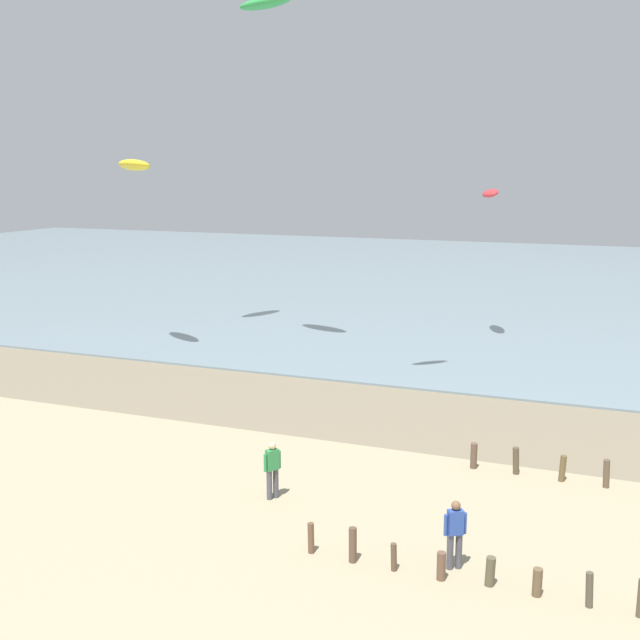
{
  "coord_description": "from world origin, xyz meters",
  "views": [
    {
      "loc": [
        6.08,
        -6.95,
        9.38
      ],
      "look_at": [
        -1.2,
        11.34,
        5.61
      ],
      "focal_mm": 44.64,
      "sensor_mm": 36.0,
      "label": 1
    }
  ],
  "objects_px": {
    "person_mid_beach": "(272,468)",
    "person_far_down_beach": "(455,532)",
    "kite_aloft_5": "(134,165)",
    "kite_aloft_0": "(490,193)",
    "kite_aloft_4": "(265,3)"
  },
  "relations": [
    {
      "from": "person_far_down_beach",
      "to": "kite_aloft_0",
      "type": "bearing_deg",
      "value": 98.6
    },
    {
      "from": "person_far_down_beach",
      "to": "kite_aloft_5",
      "type": "bearing_deg",
      "value": 140.54
    },
    {
      "from": "kite_aloft_4",
      "to": "kite_aloft_5",
      "type": "height_order",
      "value": "kite_aloft_4"
    },
    {
      "from": "kite_aloft_0",
      "to": "kite_aloft_4",
      "type": "distance_m",
      "value": 15.03
    },
    {
      "from": "person_mid_beach",
      "to": "kite_aloft_0",
      "type": "height_order",
      "value": "kite_aloft_0"
    },
    {
      "from": "person_mid_beach",
      "to": "kite_aloft_0",
      "type": "distance_m",
      "value": 24.6
    },
    {
      "from": "kite_aloft_4",
      "to": "person_far_down_beach",
      "type": "bearing_deg",
      "value": -32.12
    },
    {
      "from": "kite_aloft_0",
      "to": "kite_aloft_5",
      "type": "bearing_deg",
      "value": 100.28
    },
    {
      "from": "person_mid_beach",
      "to": "person_far_down_beach",
      "type": "bearing_deg",
      "value": -20.21
    },
    {
      "from": "person_far_down_beach",
      "to": "person_mid_beach",
      "type": "bearing_deg",
      "value": 159.79
    },
    {
      "from": "person_mid_beach",
      "to": "kite_aloft_0",
      "type": "relative_size",
      "value": 0.7
    },
    {
      "from": "person_far_down_beach",
      "to": "kite_aloft_5",
      "type": "height_order",
      "value": "kite_aloft_5"
    },
    {
      "from": "person_mid_beach",
      "to": "kite_aloft_4",
      "type": "xyz_separation_m",
      "value": [
        -7.84,
        16.34,
        16.13
      ]
    },
    {
      "from": "person_mid_beach",
      "to": "person_far_down_beach",
      "type": "relative_size",
      "value": 1.0
    },
    {
      "from": "person_mid_beach",
      "to": "kite_aloft_4",
      "type": "bearing_deg",
      "value": 115.62
    }
  ]
}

